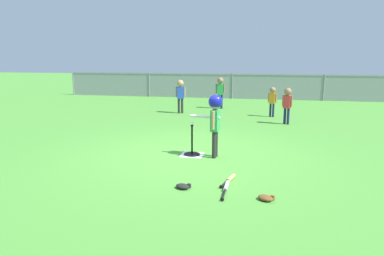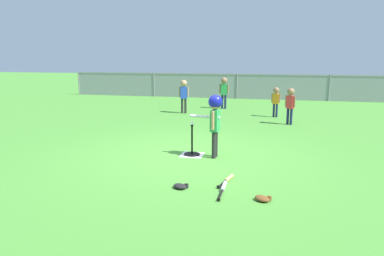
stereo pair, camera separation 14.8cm
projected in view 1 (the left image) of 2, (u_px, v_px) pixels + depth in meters
name	position (u px, v px, depth m)	size (l,w,h in m)	color
ground_plane	(190.00, 156.00, 6.89)	(60.00, 60.00, 0.00)	#478C33
home_plate	(192.00, 155.00, 6.97)	(0.44, 0.44, 0.01)	white
batting_tee	(192.00, 150.00, 6.95)	(0.32, 0.32, 0.61)	black
baseball_on_tee	(192.00, 123.00, 6.84)	(0.07, 0.07, 0.07)	white
batter_child	(215.00, 113.00, 6.63)	(0.64, 0.35, 1.23)	#262626
fielder_near_left	(180.00, 92.00, 11.86)	(0.33, 0.23, 1.15)	#262626
fielder_deep_left	(220.00, 89.00, 12.91)	(0.35, 0.23, 1.16)	#191E4C
fielder_deep_right	(272.00, 98.00, 11.18)	(0.27, 0.19, 0.97)	#191E4C
fielder_near_right	(287.00, 101.00, 9.96)	(0.28, 0.21, 1.05)	#191E4C
spare_bat_silver	(226.00, 188.00, 5.15)	(0.06, 0.68, 0.06)	silver
spare_bat_wood	(229.00, 179.00, 5.51)	(0.20, 0.57, 0.06)	#DBB266
glove_by_plate	(266.00, 198.00, 4.77)	(0.27, 0.25, 0.07)	brown
glove_near_bats	(183.00, 186.00, 5.20)	(0.26, 0.23, 0.07)	black
outfield_fence	(232.00, 85.00, 15.97)	(16.06, 0.06, 1.15)	slate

